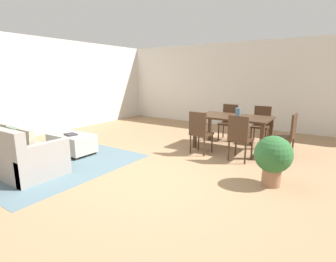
% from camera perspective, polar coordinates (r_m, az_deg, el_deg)
% --- Properties ---
extents(ground_plane, '(10.80, 10.80, 0.00)m').
position_cam_1_polar(ground_plane, '(4.49, -3.65, -9.60)').
color(ground_plane, '#9E7A56').
extents(wall_back, '(9.00, 0.12, 2.70)m').
position_cam_1_polar(wall_back, '(8.69, 16.88, 9.66)').
color(wall_back, silver).
rests_on(wall_back, ground_plane).
extents(wall_left, '(0.12, 11.00, 2.70)m').
position_cam_1_polar(wall_left, '(8.01, -28.28, 8.56)').
color(wall_left, silver).
rests_on(wall_left, ground_plane).
extents(area_rug, '(3.00, 2.80, 0.01)m').
position_cam_1_polar(area_rug, '(5.70, -25.14, -5.92)').
color(area_rug, slate).
rests_on(area_rug, ground_plane).
extents(couch, '(1.95, 0.87, 0.86)m').
position_cam_1_polar(couch, '(5.35, -31.20, -4.39)').
color(couch, gray).
rests_on(couch, ground_plane).
extents(ottoman_table, '(1.00, 0.58, 0.43)m').
position_cam_1_polar(ottoman_table, '(5.93, -20.56, -2.43)').
color(ottoman_table, '#B7AD9E').
rests_on(ottoman_table, ground_plane).
extents(dining_table, '(1.63, 0.94, 0.76)m').
position_cam_1_polar(dining_table, '(6.05, 14.25, 2.37)').
color(dining_table, '#422B1C').
rests_on(dining_table, ground_plane).
extents(dining_chair_near_left, '(0.43, 0.43, 0.92)m').
position_cam_1_polar(dining_chair_near_left, '(5.51, 7.03, 0.14)').
color(dining_chair_near_left, '#422B1C').
rests_on(dining_chair_near_left, ground_plane).
extents(dining_chair_near_right, '(0.43, 0.43, 0.92)m').
position_cam_1_polar(dining_chair_near_right, '(5.19, 15.58, -1.00)').
color(dining_chair_near_right, '#422B1C').
rests_on(dining_chair_near_right, ground_plane).
extents(dining_chair_far_left, '(0.40, 0.40, 0.92)m').
position_cam_1_polar(dining_chair_far_left, '(6.95, 13.34, 2.42)').
color(dining_chair_far_left, '#422B1C').
rests_on(dining_chair_far_left, ground_plane).
extents(dining_chair_far_right, '(0.42, 0.42, 0.92)m').
position_cam_1_polar(dining_chair_far_right, '(6.78, 19.96, 1.77)').
color(dining_chair_far_right, '#422B1C').
rests_on(dining_chair_far_right, ground_plane).
extents(dining_chair_head_east, '(0.42, 0.42, 0.92)m').
position_cam_1_polar(dining_chair_head_east, '(5.78, 25.08, -0.39)').
color(dining_chair_head_east, '#422B1C').
rests_on(dining_chair_head_east, ground_plane).
extents(vase_centerpiece, '(0.12, 0.12, 0.19)m').
position_cam_1_polar(vase_centerpiece, '(6.00, 15.29, 4.04)').
color(vase_centerpiece, slate).
rests_on(vase_centerpiece, dining_table).
extents(book_on_ottoman, '(0.30, 0.25, 0.03)m').
position_cam_1_polar(book_on_ottoman, '(5.80, -20.76, -0.70)').
color(book_on_ottoman, '#333338').
rests_on(book_on_ottoman, ottoman_table).
extents(potted_plant, '(0.57, 0.57, 0.78)m').
position_cam_1_polar(potted_plant, '(4.22, 22.29, -5.29)').
color(potted_plant, '#996B4C').
rests_on(potted_plant, ground_plane).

